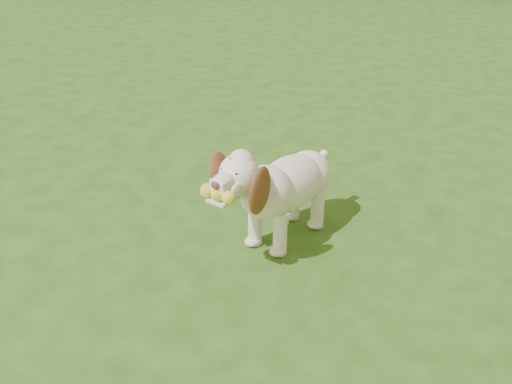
# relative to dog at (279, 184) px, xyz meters

# --- Properties ---
(ground) EXTENTS (80.00, 80.00, 0.00)m
(ground) POSITION_rel_dog_xyz_m (0.48, -0.02, -0.36)
(ground) COLOR #264D16
(ground) RESTS_ON ground
(dog) EXTENTS (0.63, 1.01, 0.68)m
(dog) POSITION_rel_dog_xyz_m (0.00, 0.00, 0.00)
(dog) COLOR white
(dog) RESTS_ON ground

